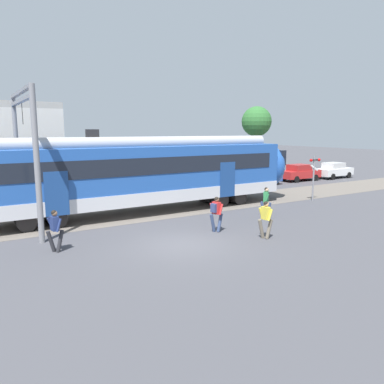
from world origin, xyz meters
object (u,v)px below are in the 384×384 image
Objects in this scene: pedestrian_navy at (55,228)px; parked_car_white at (334,170)px; pedestrian_red at (216,211)px; parked_car_blue at (259,176)px; parked_car_red at (300,173)px; crossing_signal at (314,171)px; pedestrian_yellow at (266,217)px; pedestrian_green at (266,200)px.

pedestrian_navy is 0.41× the size of parked_car_white.
pedestrian_red is 23.81m from parked_car_white.
pedestrian_red is 0.41× the size of parked_car_blue.
parked_car_red is 1.34× the size of crossing_signal.
pedestrian_red is 1.00× the size of pedestrian_yellow.
pedestrian_yellow is 0.41× the size of parked_car_white.
pedestrian_green is at bearing 13.98° from pedestrian_red.
pedestrian_yellow is 20.22m from parked_car_red.
parked_car_blue is at bearing 49.66° from pedestrian_yellow.
parked_car_white is at bearing -1.31° from parked_car_blue.
crossing_signal is at bearing -147.41° from parked_car_white.
pedestrian_navy reaches higher than parked_car_red.
crossing_signal reaches higher than parked_car_red.
pedestrian_navy is at bearing 172.96° from pedestrian_red.
pedestrian_red is 0.41× the size of parked_car_white.
parked_car_red is 0.99× the size of parked_car_white.
parked_car_blue is (7.89, 9.54, -0.18)m from pedestrian_green.
parked_car_red is (23.97, 9.79, -0.18)m from pedestrian_navy.
pedestrian_yellow and pedestrian_green have the same top height.
parked_car_white is (9.60, -0.22, 0.00)m from parked_car_blue.
pedestrian_yellow is at bearing -58.42° from pedestrian_red.
pedestrian_navy is 1.00× the size of pedestrian_yellow.
crossing_signal reaches higher than pedestrian_yellow.
pedestrian_navy reaches higher than parked_car_blue.
parked_car_blue is 1.35× the size of crossing_signal.
pedestrian_yellow is at bearing -141.28° from parked_car_red.
pedestrian_green reaches higher than parked_car_blue.
pedestrian_red reaches higher than parked_car_white.
pedestrian_green is at bearing -129.59° from parked_car_blue.
parked_car_red is at bearing 38.72° from pedestrian_yellow.
pedestrian_yellow is at bearing -132.62° from pedestrian_green.
pedestrian_green is 0.41× the size of parked_car_white.
pedestrian_yellow is 0.56× the size of crossing_signal.
parked_car_red is at bearing 47.45° from crossing_signal.
pedestrian_red is 4.09m from pedestrian_green.
pedestrian_navy is 21.17m from parked_car_blue.
parked_car_white is (4.45, -0.34, 0.00)m from parked_car_red.
pedestrian_red reaches higher than parked_car_red.
pedestrian_red is at bearing -163.53° from crossing_signal.
pedestrian_navy is at bearing -179.34° from pedestrian_green.
crossing_signal is at bearing 18.10° from pedestrian_green.
crossing_signal is at bearing 6.99° from pedestrian_navy.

